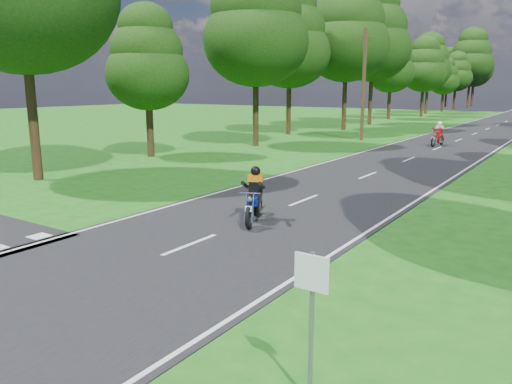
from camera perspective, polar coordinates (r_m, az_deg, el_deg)
The scene contains 7 objects.
ground at distance 11.42m, azimuth -14.25°, elevation -8.51°, with size 160.00×160.00×0.00m, color #175714.
main_road at distance 57.76m, azimuth 25.89°, elevation 6.91°, with size 7.00×140.00×0.02m, color black.
road_markings at distance 55.93m, azimuth 25.47°, elevation 6.83°, with size 7.40×140.00×0.01m.
telegraph_pole at distance 37.77m, azimuth 12.21°, elevation 11.95°, with size 1.20×0.26×8.00m.
road_sign at distance 6.22m, azimuth 6.34°, elevation -12.61°, with size 0.45×0.07×2.00m.
rider_near_blue at distance 14.54m, azimuth -0.21°, elevation -0.29°, with size 0.65×1.95×1.63m, color navy, non-canonical shape.
rider_far_red at distance 35.51m, azimuth 20.08°, elevation 6.27°, with size 0.65×1.95×1.63m, color #A4270C, non-canonical shape.
Camera 1 is at (8.07, -7.06, 3.92)m, focal length 35.00 mm.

